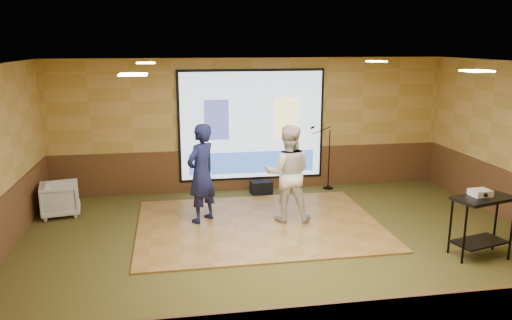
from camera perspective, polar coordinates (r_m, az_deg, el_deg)
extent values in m
plane|color=#2F391A|center=(8.45, 3.31, -9.96)|extent=(9.00, 9.00, 0.00)
cube|color=tan|center=(11.34, -0.53, 4.03)|extent=(9.00, 0.04, 3.00)
cube|color=tan|center=(4.79, 13.04, -9.63)|extent=(9.00, 0.04, 3.00)
cube|color=silver|center=(7.76, 3.61, 10.81)|extent=(9.00, 7.00, 0.04)
cube|color=#4E2F1A|center=(11.54, -0.50, -1.02)|extent=(9.00, 0.04, 0.95)
cube|color=black|center=(11.30, -0.49, 3.98)|extent=(3.32, 0.03, 2.52)
cube|color=#C9DFFF|center=(11.27, -0.46, 3.96)|extent=(3.20, 0.02, 2.40)
cube|color=#41438F|center=(11.13, -4.54, 4.58)|extent=(0.55, 0.01, 0.90)
cube|color=#FAEE91|center=(11.38, 3.54, 4.80)|extent=(0.55, 0.01, 0.90)
cube|color=blue|center=(11.42, -0.44, -0.26)|extent=(2.88, 0.01, 0.50)
cube|color=#FFE9BF|center=(9.37, -12.48, 10.78)|extent=(0.32, 0.32, 0.02)
cube|color=#FFE9BF|center=(10.17, 13.61, 10.91)|extent=(0.32, 0.32, 0.02)
cube|color=#FFE9BF|center=(6.08, -13.87, 9.46)|extent=(0.32, 0.32, 0.02)
cube|color=#FFE9BF|center=(7.25, 23.93, 9.29)|extent=(0.32, 0.32, 0.02)
cube|color=olive|center=(9.39, 0.35, -7.37)|extent=(4.47, 3.42, 0.03)
imported|color=#161A46|center=(9.31, -6.27, -1.52)|extent=(0.80, 0.80, 1.86)
imported|color=silver|center=(9.32, 3.68, -1.55)|extent=(1.01, 0.85, 1.83)
cylinder|color=black|center=(8.33, 22.73, -7.88)|extent=(0.04, 0.04, 0.94)
cylinder|color=black|center=(8.77, 27.17, -7.28)|extent=(0.04, 0.04, 0.94)
cylinder|color=black|center=(8.64, 21.33, -6.99)|extent=(0.04, 0.04, 0.94)
cylinder|color=black|center=(9.07, 25.68, -6.46)|extent=(0.04, 0.04, 0.94)
cube|color=black|center=(8.54, 24.59, -4.01)|extent=(0.94, 0.50, 0.05)
cube|color=black|center=(8.77, 24.13, -8.52)|extent=(0.85, 0.45, 0.03)
cube|color=silver|center=(8.56, 24.26, -3.42)|extent=(0.32, 0.28, 0.10)
cylinder|color=black|center=(11.80, 8.22, -3.18)|extent=(0.24, 0.24, 0.02)
cylinder|color=black|center=(11.62, 8.33, 0.04)|extent=(0.02, 0.02, 1.38)
cylinder|color=black|center=(11.42, 7.48, 3.37)|extent=(0.44, 0.02, 0.17)
cylinder|color=black|center=(11.35, 6.47, 3.71)|extent=(0.10, 0.05, 0.08)
imported|color=gray|center=(10.55, -21.46, -4.19)|extent=(0.84, 0.83, 0.66)
cube|color=black|center=(11.24, 0.60, -3.16)|extent=(0.50, 0.36, 0.29)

